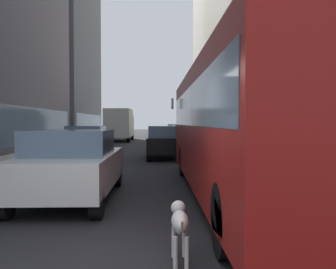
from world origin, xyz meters
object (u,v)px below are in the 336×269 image
Objects in this scene: car_blue_hatchback at (87,141)px; pedestrian_in_coat at (295,144)px; car_silver_sedan at (175,131)px; box_truck at (120,124)px; transit_bus at (241,123)px; car_white_van at (72,164)px; car_black_suv at (165,142)px; dalmatian_dog at (180,222)px; car_yellow_taxi at (185,136)px.

pedestrian_in_coat is at bearing -35.58° from car_blue_hatchback.
car_silver_sedan is 7.96m from box_truck.
transit_bus is at bearing -61.32° from car_blue_hatchback.
car_white_van is 10.69m from car_black_suv.
transit_bus is at bearing 67.53° from dalmatian_dog.
pedestrian_in_coat is at bearing -52.82° from car_black_suv.
car_blue_hatchback and car_black_suv have the same top height.
car_white_van is at bearing -102.62° from car_yellow_taxi.
car_silver_sedan is at bearing 87.31° from dalmatian_dog.
transit_bus reaches higher than car_yellow_taxi.
car_silver_sedan is 0.62× the size of box_truck.
box_truck is (-0.00, 17.33, 0.84)m from car_blue_hatchback.
car_black_suv is 0.63× the size of box_truck.
car_silver_sedan is at bearing 90.00° from car_yellow_taxi.
car_white_van reaches higher than dalmatian_dog.
box_truck reaches higher than car_yellow_taxi.
car_silver_sedan is at bearing 95.66° from pedestrian_in_coat.
pedestrian_in_coat reaches higher than car_blue_hatchback.
transit_bus is 10.24m from car_black_suv.
car_black_suv is at bearing -102.13° from car_yellow_taxi.
car_white_van is at bearing -86.72° from box_truck.
car_white_van is 0.95× the size of car_black_suv.
car_silver_sedan reaches higher than dalmatian_dog.
car_yellow_taxi is 0.82× the size of car_blue_hatchback.
car_black_suv is (2.40, 10.42, 0.00)m from car_white_van.
pedestrian_in_coat reaches higher than car_black_suv.
car_blue_hatchback is 1.04× the size of car_silver_sedan.
transit_bus is 2.58× the size of car_white_van.
car_silver_sedan is (0.00, 15.65, 0.00)m from car_yellow_taxi.
dalmatian_dog is (-0.16, -14.33, -0.31)m from car_black_suv.
car_white_van is 8.23m from pedestrian_in_coat.
car_black_suv is 14.33m from dalmatian_dog.
dalmatian_dog is (-1.76, -37.42, -0.31)m from car_silver_sedan.
car_black_suv is (4.00, -0.17, -0.00)m from car_blue_hatchback.
car_silver_sedan is at bearing 83.19° from car_white_van.
transit_bus is at bearing -80.97° from car_black_suv.
dalmatian_dog is 9.63m from pedestrian_in_coat.
pedestrian_in_coat is (2.87, 4.17, -0.77)m from transit_bus.
car_black_suv is at bearing 99.03° from transit_bus.
car_yellow_taxi is at bearing -60.88° from box_truck.
pedestrian_in_coat is at bearing -70.09° from box_truck.
car_white_van is at bearing 119.79° from dalmatian_dog.
car_blue_hatchback is at bearing 104.83° from dalmatian_dog.
car_yellow_taxi is 4.08× the size of dalmatian_dog.
car_yellow_taxi is 0.85× the size of car_silver_sedan.
car_blue_hatchback is 0.64× the size of box_truck.
box_truck is (-5.60, -5.60, 0.84)m from car_silver_sedan.
transit_bus reaches higher than car_silver_sedan.
pedestrian_in_coat is at bearing 55.47° from transit_bus.
transit_bus is 2.94× the size of car_yellow_taxi.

